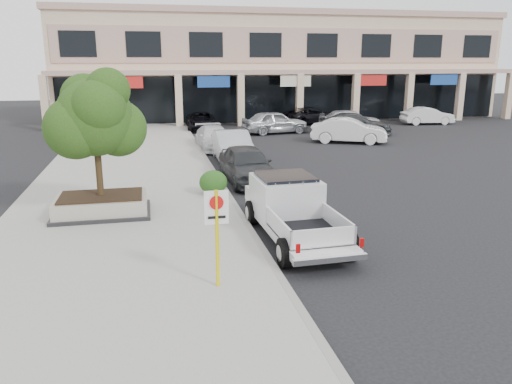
{
  "coord_description": "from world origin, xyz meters",
  "views": [
    {
      "loc": [
        -4.5,
        -13.45,
        5.23
      ],
      "look_at": [
        -1.26,
        1.5,
        1.19
      ],
      "focal_mm": 35.0,
      "sensor_mm": 36.0,
      "label": 1
    }
  ],
  "objects_px": {
    "curb_car_a": "(247,164)",
    "lot_car_a": "(275,122)",
    "curb_car_c": "(214,138)",
    "lot_car_c": "(355,124)",
    "curb_car_b": "(233,147)",
    "lot_car_b": "(349,131)",
    "lot_car_e": "(350,119)",
    "planter": "(102,205)",
    "no_parking_sign": "(217,225)",
    "pickup_truck": "(296,212)",
    "lot_car_d": "(310,115)",
    "lot_car_f": "(427,116)",
    "curb_car_d": "(202,121)",
    "planter_tree": "(99,118)"
  },
  "relations": [
    {
      "from": "curb_car_a",
      "to": "lot_car_a",
      "type": "xyz_separation_m",
      "value": [
        5.01,
        14.6,
        0.03
      ]
    },
    {
      "from": "curb_car_a",
      "to": "curb_car_c",
      "type": "height_order",
      "value": "curb_car_a"
    },
    {
      "from": "curb_car_a",
      "to": "lot_car_c",
      "type": "xyz_separation_m",
      "value": [
        10.58,
        12.79,
        -0.06
      ]
    },
    {
      "from": "curb_car_b",
      "to": "lot_car_b",
      "type": "height_order",
      "value": "curb_car_b"
    },
    {
      "from": "lot_car_a",
      "to": "lot_car_e",
      "type": "relative_size",
      "value": 1.03
    },
    {
      "from": "curb_car_a",
      "to": "lot_car_e",
      "type": "bearing_deg",
      "value": 51.08
    },
    {
      "from": "planter",
      "to": "no_parking_sign",
      "type": "height_order",
      "value": "no_parking_sign"
    },
    {
      "from": "pickup_truck",
      "to": "curb_car_c",
      "type": "xyz_separation_m",
      "value": [
        -0.27,
        16.38,
        -0.21
      ]
    },
    {
      "from": "curb_car_a",
      "to": "lot_car_a",
      "type": "relative_size",
      "value": 0.97
    },
    {
      "from": "pickup_truck",
      "to": "curb_car_b",
      "type": "distance_m",
      "value": 12.2
    },
    {
      "from": "curb_car_c",
      "to": "lot_car_d",
      "type": "bearing_deg",
      "value": 45.19
    },
    {
      "from": "curb_car_a",
      "to": "lot_car_e",
      "type": "height_order",
      "value": "lot_car_e"
    },
    {
      "from": "no_parking_sign",
      "to": "lot_car_b",
      "type": "height_order",
      "value": "no_parking_sign"
    },
    {
      "from": "lot_car_a",
      "to": "lot_car_e",
      "type": "bearing_deg",
      "value": -93.19
    },
    {
      "from": "lot_car_b",
      "to": "lot_car_c",
      "type": "height_order",
      "value": "lot_car_b"
    },
    {
      "from": "curb_car_c",
      "to": "lot_car_f",
      "type": "relative_size",
      "value": 1.09
    },
    {
      "from": "pickup_truck",
      "to": "lot_car_b",
      "type": "height_order",
      "value": "pickup_truck"
    },
    {
      "from": "curb_car_c",
      "to": "curb_car_d",
      "type": "xyz_separation_m",
      "value": [
        0.21,
        8.97,
        -0.01
      ]
    },
    {
      "from": "lot_car_d",
      "to": "planter",
      "type": "bearing_deg",
      "value": 123.68
    },
    {
      "from": "curb_car_d",
      "to": "lot_car_d",
      "type": "bearing_deg",
      "value": 12.32
    },
    {
      "from": "curb_car_b",
      "to": "lot_car_a",
      "type": "height_order",
      "value": "lot_car_a"
    },
    {
      "from": "planter",
      "to": "pickup_truck",
      "type": "relative_size",
      "value": 0.56
    },
    {
      "from": "curb_car_d",
      "to": "lot_car_b",
      "type": "relative_size",
      "value": 1.0
    },
    {
      "from": "lot_car_a",
      "to": "planter_tree",
      "type": "bearing_deg",
      "value": 140.44
    },
    {
      "from": "lot_car_e",
      "to": "lot_car_f",
      "type": "bearing_deg",
      "value": -71.85
    },
    {
      "from": "curb_car_a",
      "to": "lot_car_b",
      "type": "bearing_deg",
      "value": 44.48
    },
    {
      "from": "planter_tree",
      "to": "pickup_truck",
      "type": "bearing_deg",
      "value": -32.2
    },
    {
      "from": "no_parking_sign",
      "to": "lot_car_f",
      "type": "bearing_deg",
      "value": 51.86
    },
    {
      "from": "curb_car_c",
      "to": "curb_car_d",
      "type": "distance_m",
      "value": 8.97
    },
    {
      "from": "curb_car_d",
      "to": "lot_car_a",
      "type": "height_order",
      "value": "lot_car_a"
    },
    {
      "from": "no_parking_sign",
      "to": "pickup_truck",
      "type": "height_order",
      "value": "no_parking_sign"
    },
    {
      "from": "no_parking_sign",
      "to": "lot_car_f",
      "type": "height_order",
      "value": "no_parking_sign"
    },
    {
      "from": "lot_car_e",
      "to": "lot_car_f",
      "type": "relative_size",
      "value": 1.1
    },
    {
      "from": "lot_car_c",
      "to": "lot_car_f",
      "type": "distance_m",
      "value": 9.42
    },
    {
      "from": "curb_car_a",
      "to": "curb_car_b",
      "type": "xyz_separation_m",
      "value": [
        0.15,
        4.66,
        0.01
      ]
    },
    {
      "from": "lot_car_a",
      "to": "lot_car_f",
      "type": "bearing_deg",
      "value": -89.19
    },
    {
      "from": "lot_car_a",
      "to": "lot_car_c",
      "type": "bearing_deg",
      "value": -117.58
    },
    {
      "from": "no_parking_sign",
      "to": "lot_car_e",
      "type": "xyz_separation_m",
      "value": [
        13.93,
        25.78,
        -0.82
      ]
    },
    {
      "from": "lot_car_a",
      "to": "lot_car_c",
      "type": "relative_size",
      "value": 0.94
    },
    {
      "from": "lot_car_b",
      "to": "curb_car_c",
      "type": "bearing_deg",
      "value": 117.63
    },
    {
      "from": "pickup_truck",
      "to": "lot_car_e",
      "type": "xyz_separation_m",
      "value": [
        11.18,
        22.83,
        -0.08
      ]
    },
    {
      "from": "curb_car_d",
      "to": "lot_car_f",
      "type": "xyz_separation_m",
      "value": [
        19.01,
        -0.66,
        0.04
      ]
    },
    {
      "from": "planter_tree",
      "to": "lot_car_d",
      "type": "relative_size",
      "value": 0.76
    },
    {
      "from": "no_parking_sign",
      "to": "lot_car_a",
      "type": "height_order",
      "value": "no_parking_sign"
    },
    {
      "from": "planter",
      "to": "lot_car_d",
      "type": "relative_size",
      "value": 0.61
    },
    {
      "from": "no_parking_sign",
      "to": "curb_car_d",
      "type": "relative_size",
      "value": 0.47
    },
    {
      "from": "lot_car_b",
      "to": "lot_car_f",
      "type": "distance_m",
      "value": 12.9
    },
    {
      "from": "curb_car_d",
      "to": "lot_car_e",
      "type": "distance_m",
      "value": 11.52
    },
    {
      "from": "curb_car_a",
      "to": "curb_car_d",
      "type": "height_order",
      "value": "curb_car_a"
    },
    {
      "from": "curb_car_b",
      "to": "lot_car_b",
      "type": "bearing_deg",
      "value": 29.37
    }
  ]
}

